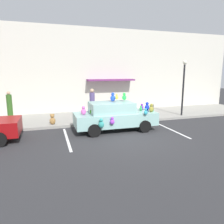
{
  "coord_description": "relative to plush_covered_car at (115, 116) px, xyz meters",
  "views": [
    {
      "loc": [
        -3.6,
        -8.68,
        3.1
      ],
      "look_at": [
        -0.17,
        2.33,
        0.9
      ],
      "focal_mm": 33.25,
      "sensor_mm": 36.0,
      "label": 1
    }
  ],
  "objects": [
    {
      "name": "storefront_building",
      "position": [
        0.22,
        5.42,
        2.39
      ],
      "size": [
        24.0,
        1.25,
        6.4
      ],
      "color": "beige",
      "rests_on": "ground"
    },
    {
      "name": "pedestrian_near_shopfront",
      "position": [
        -0.63,
        2.83,
        0.26
      ],
      "size": [
        0.34,
        0.34,
        1.92
      ],
      "color": "#574980",
      "rests_on": "sidewalk"
    },
    {
      "name": "parking_stripe_rear",
      "position": [
        -2.62,
        -0.72,
        -0.8
      ],
      "size": [
        0.12,
        3.6,
        0.01
      ],
      "primitive_type": "cube",
      "color": "silver",
      "rests_on": "ground"
    },
    {
      "name": "street_lamp_post",
      "position": [
        5.53,
        1.78,
        1.66
      ],
      "size": [
        0.28,
        0.28,
        3.76
      ],
      "color": "black",
      "rests_on": "sidewalk"
    },
    {
      "name": "parking_stripe_front",
      "position": [
        3.01,
        -0.72,
        -0.8
      ],
      "size": [
        0.12,
        3.6,
        0.01
      ],
      "primitive_type": "cube",
      "color": "silver",
      "rests_on": "ground"
    },
    {
      "name": "sidewalk",
      "position": [
        0.21,
        3.28,
        -0.73
      ],
      "size": [
        24.0,
        4.0,
        0.15
      ],
      "primitive_type": "cube",
      "color": "gray",
      "rests_on": "ground"
    },
    {
      "name": "teddy_bear_on_sidewalk",
      "position": [
        -3.2,
        1.73,
        -0.36
      ],
      "size": [
        0.33,
        0.27,
        0.63
      ],
      "color": "#9E723D",
      "rests_on": "sidewalk"
    },
    {
      "name": "ground_plane",
      "position": [
        0.21,
        -1.72,
        -0.8
      ],
      "size": [
        60.0,
        60.0,
        0.0
      ],
      "primitive_type": "plane",
      "color": "#2D2D30"
    },
    {
      "name": "plush_covered_car",
      "position": [
        0.0,
        0.0,
        0.0
      ],
      "size": [
        4.38,
        2.04,
        2.04
      ],
      "color": "#8FBEB8",
      "rests_on": "ground"
    },
    {
      "name": "pedestrian_walking_past",
      "position": [
        -5.58,
        2.95,
        0.23
      ],
      "size": [
        0.31,
        0.31,
        1.88
      ],
      "color": "#315F20",
      "rests_on": "sidewalk"
    }
  ]
}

